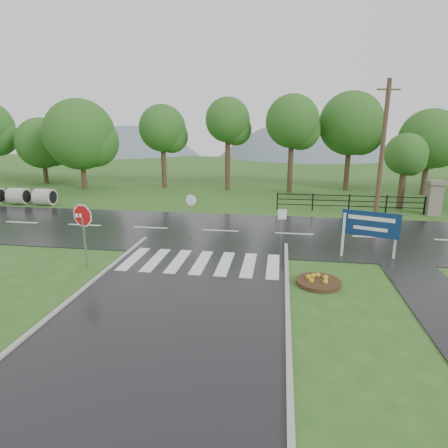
# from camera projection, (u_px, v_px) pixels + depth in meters

# --- Properties ---
(ground) EXTENTS (120.00, 120.00, 0.00)m
(ground) POSITION_uv_depth(u_px,v_px,m) (166.00, 324.00, 11.00)
(ground) COLOR #2E5C1E
(ground) RESTS_ON ground
(main_road) EXTENTS (90.00, 8.00, 0.04)m
(main_road) POSITION_uv_depth(u_px,v_px,m) (220.00, 231.00, 20.55)
(main_road) COLOR black
(main_road) RESTS_ON ground
(walkway) EXTENTS (2.20, 11.00, 0.04)m
(walkway) POSITION_uv_depth(u_px,v_px,m) (425.00, 286.00, 13.58)
(walkway) COLOR #262629
(walkway) RESTS_ON ground
(crosswalk) EXTENTS (6.50, 2.80, 0.02)m
(crosswalk) POSITION_uv_depth(u_px,v_px,m) (201.00, 262.00, 15.76)
(crosswalk) COLOR silver
(crosswalk) RESTS_ON ground
(pillar_west) EXTENTS (1.00, 1.00, 2.24)m
(pillar_west) POSITION_uv_depth(u_px,v_px,m) (434.00, 197.00, 24.09)
(pillar_west) COLOR gray
(pillar_west) RESTS_ON ground
(fence_west) EXTENTS (9.58, 0.08, 1.20)m
(fence_west) POSITION_uv_depth(u_px,v_px,m) (349.00, 201.00, 24.97)
(fence_west) COLOR black
(fence_west) RESTS_ON ground
(hills) EXTENTS (102.00, 48.00, 48.00)m
(hills) POSITION_uv_depth(u_px,v_px,m) (280.00, 232.00, 76.58)
(hills) COLOR slate
(hills) RESTS_ON ground
(treeline) EXTENTS (83.20, 5.20, 10.00)m
(treeline) POSITION_uv_depth(u_px,v_px,m) (256.00, 190.00, 33.78)
(treeline) COLOR #245B1C
(treeline) RESTS_ON ground
(culvert_pipes) EXTENTS (5.50, 1.20, 1.20)m
(culvert_pipes) POSITION_uv_depth(u_px,v_px,m) (19.00, 196.00, 27.48)
(culvert_pipes) COLOR #9E9B93
(culvert_pipes) RESTS_ON ground
(stop_sign) EXTENTS (1.22, 0.32, 2.82)m
(stop_sign) POSITION_uv_depth(u_px,v_px,m) (83.00, 221.00, 14.84)
(stop_sign) COLOR #939399
(stop_sign) RESTS_ON ground
(estate_billboard) EXTENTS (2.31, 0.85, 2.09)m
(estate_billboard) POSITION_uv_depth(u_px,v_px,m) (370.00, 226.00, 16.08)
(estate_billboard) COLOR silver
(estate_billboard) RESTS_ON ground
(flower_bed) EXTENTS (1.61, 1.61, 0.32)m
(flower_bed) POSITION_uv_depth(u_px,v_px,m) (318.00, 281.00, 13.68)
(flower_bed) COLOR #332111
(flower_bed) RESTS_ON ground
(reg_sign_small) EXTENTS (0.40, 0.07, 1.82)m
(reg_sign_small) POSITION_uv_depth(u_px,v_px,m) (282.00, 219.00, 17.76)
(reg_sign_small) COLOR #939399
(reg_sign_small) RESTS_ON ground
(reg_sign_round) EXTENTS (0.54, 0.08, 2.32)m
(reg_sign_round) POSITION_uv_depth(u_px,v_px,m) (191.00, 212.00, 18.75)
(reg_sign_round) COLOR #939399
(reg_sign_round) RESTS_ON ground
(utility_pole_east) EXTENTS (1.46, 0.49, 8.38)m
(utility_pole_east) POSITION_uv_depth(u_px,v_px,m) (382.00, 148.00, 23.35)
(utility_pole_east) COLOR #473523
(utility_pole_east) RESTS_ON ground
(entrance_tree_left) EXTENTS (2.76, 2.76, 5.16)m
(entrance_tree_left) POSITION_uv_depth(u_px,v_px,m) (406.00, 155.00, 25.10)
(entrance_tree_left) COLOR #3D2B1C
(entrance_tree_left) RESTS_ON ground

